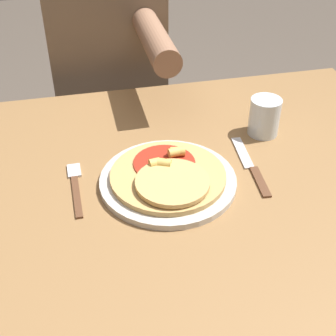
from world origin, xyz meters
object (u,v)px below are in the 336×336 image
(pizza, at_px, (169,175))
(drinking_glass, at_px, (264,117))
(dining_table, at_px, (177,232))
(fork, at_px, (76,185))
(person_diner, at_px, (109,73))
(knife, at_px, (251,166))
(plate, at_px, (168,181))

(pizza, bearing_deg, drinking_glass, 28.68)
(dining_table, height_order, fork, fork)
(pizza, bearing_deg, fork, 168.95)
(drinking_glass, relative_size, person_diner, 0.07)
(dining_table, distance_m, knife, 0.22)
(dining_table, bearing_deg, pizza, 105.28)
(dining_table, bearing_deg, knife, 17.02)
(dining_table, bearing_deg, fork, 160.03)
(person_diner, bearing_deg, dining_table, -85.09)
(drinking_glass, xyz_separation_m, person_diner, (-0.31, 0.49, -0.08))
(pizza, xyz_separation_m, drinking_glass, (0.26, 0.14, 0.02))
(dining_table, height_order, drinking_glass, drinking_glass)
(fork, bearing_deg, plate, -9.68)
(knife, bearing_deg, dining_table, -162.98)
(dining_table, relative_size, pizza, 5.03)
(plate, height_order, pizza, pizza)
(plate, distance_m, fork, 0.19)
(plate, relative_size, drinking_glass, 3.13)
(plate, bearing_deg, dining_table, -75.80)
(dining_table, relative_size, drinking_glass, 13.26)
(knife, height_order, drinking_glass, drinking_glass)
(dining_table, distance_m, pizza, 0.13)
(plate, relative_size, pizza, 1.18)
(pizza, relative_size, drinking_glass, 2.64)
(knife, bearing_deg, fork, 177.33)
(dining_table, xyz_separation_m, knife, (0.18, 0.05, 0.11))
(dining_table, distance_m, fork, 0.24)
(knife, bearing_deg, drinking_glass, 58.55)
(pizza, bearing_deg, plate, 95.90)
(fork, bearing_deg, dining_table, -19.97)
(fork, relative_size, knife, 0.79)
(plate, distance_m, person_diner, 0.64)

